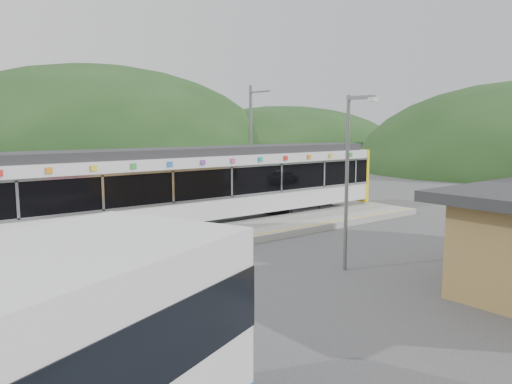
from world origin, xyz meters
TOP-DOWN VIEW (x-y plane):
  - ground at (0.00, 0.00)m, footprint 120.00×120.00m
  - hills at (6.19, 5.29)m, footprint 146.00×149.00m
  - platform at (0.00, 3.30)m, footprint 26.00×3.20m
  - yellow_line at (0.00, 2.00)m, footprint 26.00×0.10m
  - train at (2.24, 6.00)m, footprint 20.44×3.01m
  - catenary_mast_east at (7.00, 8.56)m, footprint 0.18×1.80m
  - lamp_post at (1.94, -3.12)m, footprint 0.38×1.04m

SIDE VIEW (x-z plane):
  - ground at x=0.00m, z-range 0.00..0.00m
  - hills at x=6.19m, z-range -13.00..13.00m
  - platform at x=0.00m, z-range 0.00..0.30m
  - yellow_line at x=0.00m, z-range 0.30..0.31m
  - train at x=2.24m, z-range 0.19..3.93m
  - lamp_post at x=1.94m, z-range 0.56..6.28m
  - catenary_mast_east at x=7.00m, z-range 0.15..7.15m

